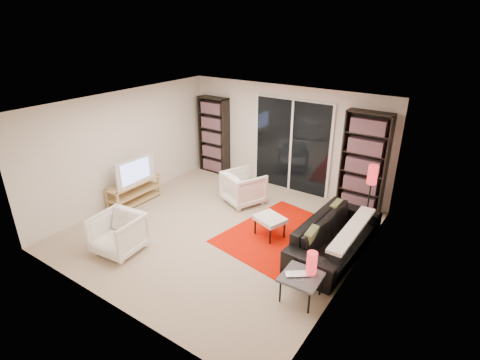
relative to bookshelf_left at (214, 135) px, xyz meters
The scene contains 20 objects.
floor 3.19m from the bookshelf_left, 50.10° to the right, with size 5.00×5.00×0.00m, color tan.
wall_back 1.97m from the bookshelf_left, ahead, with size 5.00×0.02×2.40m, color silver.
wall_front 5.22m from the bookshelf_left, 68.02° to the right, with size 5.00×0.02×2.40m, color silver.
wall_left 2.41m from the bookshelf_left, 103.27° to the right, with size 0.02×5.00×2.40m, color silver.
wall_right 5.03m from the bookshelf_left, 27.66° to the right, with size 0.02×5.00×2.40m, color silver.
ceiling 3.36m from the bookshelf_left, 50.10° to the right, with size 5.00×5.00×0.02m, color white.
sliding_door 2.16m from the bookshelf_left, ahead, with size 1.92×0.08×2.16m.
bookshelf_left is the anchor object (origin of this frame).
bookshelf_right 3.85m from the bookshelf_left, ahead, with size 0.90×0.30×2.10m.
tv_stand 2.59m from the bookshelf_left, 96.81° to the right, with size 0.39×1.23×0.50m.
tv 2.49m from the bookshelf_left, 96.35° to the right, with size 0.98×0.13×0.57m, color black.
rug 3.63m from the bookshelf_left, 31.61° to the right, with size 1.66×2.24×0.01m, color red.
sofa 4.47m from the bookshelf_left, 24.27° to the right, with size 2.21×0.86×0.65m, color black.
armchair_back 2.09m from the bookshelf_left, 33.63° to the right, with size 0.76×0.79×0.72m, color white.
armchair_front 4.04m from the bookshelf_left, 76.51° to the right, with size 0.75×0.77×0.70m, color white.
ottoman 3.52m from the bookshelf_left, 35.04° to the right, with size 0.64×0.58×0.40m.
side_table 5.20m from the bookshelf_left, 38.29° to the right, with size 0.57×0.57×0.40m.
laptop 5.22m from the bookshelf_left, 38.98° to the right, with size 0.34×0.22×0.03m, color silver.
table_lamp 5.16m from the bookshelf_left, 36.55° to the right, with size 0.15×0.15×0.34m, color red.
floor_lamp 4.29m from the bookshelf_left, ahead, with size 0.20×0.20×1.32m.
Camera 1 is at (3.81, -4.92, 3.76)m, focal length 28.00 mm.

